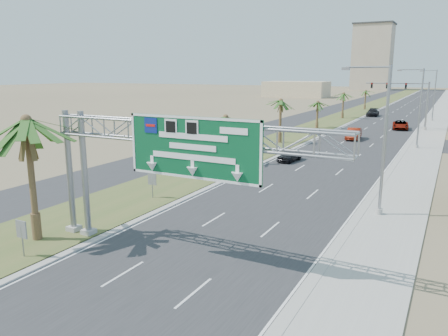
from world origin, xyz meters
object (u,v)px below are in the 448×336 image
(signal_mast, at_px, (414,101))
(car_far, at_px, (373,112))
(car_right_lane, at_px, (400,125))
(car_left_lane, at_px, (290,155))
(car_mid_lane, at_px, (354,134))
(palm_near, at_px, (26,121))
(sign_gantry, at_px, (171,143))

(signal_mast, height_order, car_far, signal_mast)
(car_right_lane, bearing_deg, car_left_lane, -109.34)
(car_mid_lane, bearing_deg, palm_near, -103.05)
(car_left_lane, relative_size, car_far, 0.69)
(palm_near, xyz_separation_m, car_mid_lane, (7.94, 48.17, -6.11))
(car_left_lane, relative_size, car_right_lane, 0.73)
(car_far, bearing_deg, car_left_lane, -91.74)
(car_mid_lane, relative_size, car_right_lane, 0.93)
(car_mid_lane, bearing_deg, car_far, 91.65)
(car_right_lane, height_order, car_far, car_far)
(signal_mast, bearing_deg, palm_near, -102.66)
(car_mid_lane, height_order, car_right_lane, car_mid_lane)
(sign_gantry, distance_m, signal_mast, 62.37)
(sign_gantry, bearing_deg, car_right_lane, 85.83)
(car_right_lane, relative_size, car_far, 0.95)
(car_right_lane, bearing_deg, car_mid_lane, -114.23)
(car_mid_lane, distance_m, car_far, 37.12)
(palm_near, height_order, car_far, palm_near)
(car_left_lane, xyz_separation_m, car_right_lane, (7.51, 34.60, 0.08))
(sign_gantry, distance_m, car_mid_lane, 46.54)
(sign_gantry, height_order, palm_near, palm_near)
(car_mid_lane, xyz_separation_m, car_right_lane, (4.68, 15.18, -0.07))
(palm_near, relative_size, signal_mast, 0.81)
(palm_near, distance_m, car_mid_lane, 49.20)
(palm_near, bearing_deg, car_right_lane, 78.74)
(car_far, bearing_deg, palm_near, -95.38)
(car_far, bearing_deg, signal_mast, -67.32)
(signal_mast, xyz_separation_m, car_far, (-9.89, 21.16, -4.03))
(sign_gantry, height_order, signal_mast, signal_mast)
(car_left_lane, bearing_deg, car_mid_lane, 87.60)
(car_mid_lane, bearing_deg, car_right_lane, 69.17)
(sign_gantry, height_order, car_mid_lane, sign_gantry)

